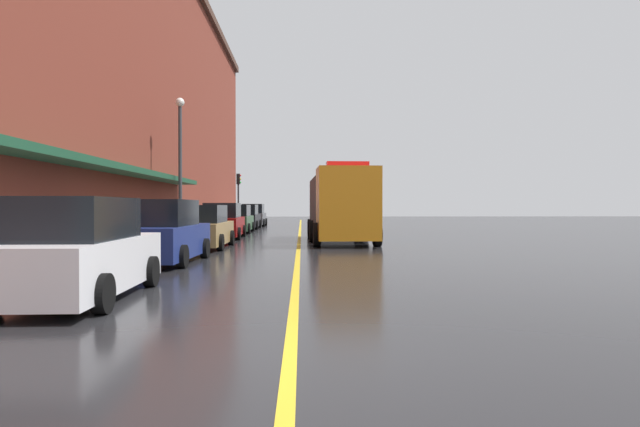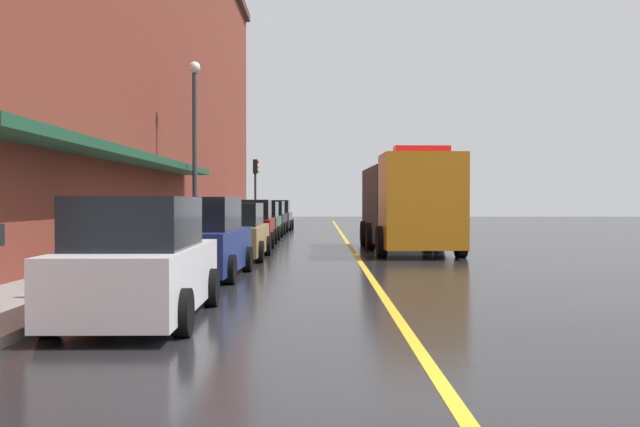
{
  "view_description": "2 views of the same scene",
  "coord_description": "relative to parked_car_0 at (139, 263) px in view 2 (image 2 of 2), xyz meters",
  "views": [
    {
      "loc": [
        0.13,
        -5.85,
        1.69
      ],
      "look_at": [
        0.82,
        14.66,
        1.4
      ],
      "focal_mm": 30.33,
      "sensor_mm": 36.0,
      "label": 1
    },
    {
      "loc": [
        -1.18,
        -7.09,
        1.77
      ],
      "look_at": [
        -1.16,
        15.67,
        1.41
      ],
      "focal_mm": 42.03,
      "sensor_mm": 36.0,
      "label": 2
    }
  ],
  "objects": [
    {
      "name": "ground_plane",
      "position": [
        3.87,
        20.99,
        -0.86
      ],
      "size": [
        112.0,
        112.0,
        0.0
      ],
      "primitive_type": "plane",
      "color": "#232326"
    },
    {
      "name": "lane_center_stripe",
      "position": [
        3.87,
        20.99,
        -0.85
      ],
      "size": [
        0.16,
        70.0,
        0.01
      ],
      "primitive_type": "cube",
      "color": "gold",
      "rests_on": "ground"
    },
    {
      "name": "parked_car_2",
      "position": [
        0.0,
        11.9,
        -0.05
      ],
      "size": [
        2.13,
        4.88,
        1.73
      ],
      "rotation": [
        0.0,
        0.0,
        1.57
      ],
      "color": "#A5844C",
      "rests_on": "ground"
    },
    {
      "name": "parked_car_3",
      "position": [
        -0.1,
        18.33,
        0.0
      ],
      "size": [
        2.13,
        4.85,
        1.84
      ],
      "rotation": [
        0.0,
        0.0,
        1.59
      ],
      "color": "maroon",
      "rests_on": "ground"
    },
    {
      "name": "brick_building_left",
      "position": [
        -10.21,
        19.98,
        7.88
      ],
      "size": [
        14.52,
        64.0,
        17.46
      ],
      "color": "maroon",
      "rests_on": "ground"
    },
    {
      "name": "parked_car_0",
      "position": [
        0.0,
        0.0,
        0.0
      ],
      "size": [
        2.01,
        4.64,
        1.84
      ],
      "rotation": [
        0.0,
        0.0,
        1.59
      ],
      "color": "silver",
      "rests_on": "ground"
    },
    {
      "name": "parked_car_6",
      "position": [
        -0.06,
        35.5,
        0.01
      ],
      "size": [
        2.11,
        4.17,
        1.86
      ],
      "rotation": [
        0.0,
        0.0,
        1.56
      ],
      "color": "#595B60",
      "rests_on": "ground"
    },
    {
      "name": "parked_car_4",
      "position": [
        -0.12,
        24.4,
        -0.03
      ],
      "size": [
        1.95,
        4.72,
        1.77
      ],
      "rotation": [
        0.0,
        0.0,
        1.57
      ],
      "color": "#2D5133",
      "rests_on": "ground"
    },
    {
      "name": "street_lamp_left",
      "position": [
        -2.08,
        17.36,
        3.54
      ],
      "size": [
        0.44,
        0.44,
        6.94
      ],
      "color": "#33383D",
      "rests_on": "sidewalk_left"
    },
    {
      "name": "parking_meter_0",
      "position": [
        -1.48,
        18.68,
        0.2
      ],
      "size": [
        0.14,
        0.18,
        1.33
      ],
      "color": "#4C4C51",
      "rests_on": "sidewalk_left"
    },
    {
      "name": "parked_car_5",
      "position": [
        -0.12,
        30.34,
        -0.02
      ],
      "size": [
        2.01,
        4.42,
        1.8
      ],
      "rotation": [
        0.0,
        0.0,
        1.56
      ],
      "color": "black",
      "rests_on": "ground"
    },
    {
      "name": "parking_meter_3",
      "position": [
        -1.48,
        1.5,
        0.2
      ],
      "size": [
        0.14,
        0.18,
        1.33
      ],
      "color": "#4C4C51",
      "rests_on": "sidewalk_left"
    },
    {
      "name": "sidewalk_left",
      "position": [
        -2.33,
        20.99,
        -0.78
      ],
      "size": [
        2.4,
        70.0,
        0.15
      ],
      "primitive_type": "cube",
      "color": "gray",
      "rests_on": "ground"
    },
    {
      "name": "traffic_light_near",
      "position": [
        -1.42,
        36.49,
        2.3
      ],
      "size": [
        0.38,
        0.36,
        4.3
      ],
      "color": "#232326",
      "rests_on": "sidewalk_left"
    },
    {
      "name": "utility_truck",
      "position": [
        5.8,
        15.51,
        0.82
      ],
      "size": [
        3.01,
        8.78,
        3.52
      ],
      "rotation": [
        0.0,
        0.0,
        -1.54
      ],
      "color": "orange",
      "rests_on": "ground"
    },
    {
      "name": "parked_car_1",
      "position": [
        -0.11,
        6.26,
        0.01
      ],
      "size": [
        2.16,
        4.7,
        1.87
      ],
      "rotation": [
        0.0,
        0.0,
        1.54
      ],
      "color": "navy",
      "rests_on": "ground"
    },
    {
      "name": "parking_meter_2",
      "position": [
        -1.48,
        28.57,
        0.2
      ],
      "size": [
        0.14,
        0.18,
        1.33
      ],
      "color": "#4C4C51",
      "rests_on": "sidewalk_left"
    }
  ]
}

